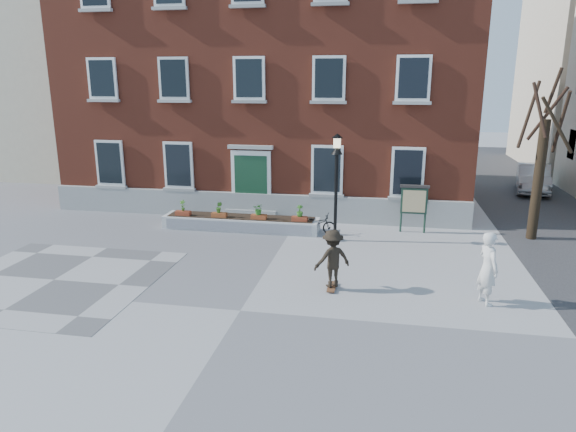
% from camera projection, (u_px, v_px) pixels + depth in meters
% --- Properties ---
extents(ground, '(100.00, 100.00, 0.00)m').
position_uv_depth(ground, '(240.00, 311.00, 13.18)').
color(ground, gray).
rests_on(ground, ground).
extents(checker_patch, '(6.00, 6.00, 0.01)m').
position_uv_depth(checker_patch, '(54.00, 280.00, 15.19)').
color(checker_patch, '#515154').
rests_on(checker_patch, ground).
extents(distant_building, '(10.00, 12.00, 13.00)m').
position_uv_depth(distant_building, '(57.00, 68.00, 33.71)').
color(distant_building, beige).
rests_on(distant_building, ground).
extents(bicycle, '(1.58, 0.69, 0.81)m').
position_uv_depth(bicycle, '(317.00, 223.00, 19.71)').
color(bicycle, black).
rests_on(bicycle, ground).
extents(parked_car, '(2.37, 4.61, 1.45)m').
position_uv_depth(parked_car, '(533.00, 178.00, 27.00)').
color(parked_car, '#B4B6B9').
rests_on(parked_car, ground).
extents(bystander, '(0.72, 0.85, 1.97)m').
position_uv_depth(bystander, '(488.00, 268.00, 13.37)').
color(bystander, silver).
rests_on(bystander, ground).
extents(brick_building, '(18.40, 10.85, 12.60)m').
position_uv_depth(brick_building, '(275.00, 68.00, 25.19)').
color(brick_building, brown).
rests_on(brick_building, ground).
extents(planter_assembly, '(6.20, 1.12, 1.15)m').
position_uv_depth(planter_assembly, '(241.00, 222.00, 20.27)').
color(planter_assembly, silver).
rests_on(planter_assembly, ground).
extents(bare_tree, '(1.83, 1.83, 6.16)m').
position_uv_depth(bare_tree, '(540.00, 165.00, 18.46)').
color(bare_tree, black).
rests_on(bare_tree, ground).
extents(lamp_post, '(0.40, 0.40, 3.93)m').
position_uv_depth(lamp_post, '(336.00, 173.00, 18.29)').
color(lamp_post, black).
rests_on(lamp_post, ground).
extents(notice_board, '(1.10, 0.16, 1.87)m').
position_uv_depth(notice_board, '(414.00, 201.00, 19.63)').
color(notice_board, '#183023').
rests_on(notice_board, ground).
extents(skateboarder, '(1.24, 1.08, 1.74)m').
position_uv_depth(skateboarder, '(332.00, 259.00, 14.34)').
color(skateboarder, brown).
rests_on(skateboarder, ground).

